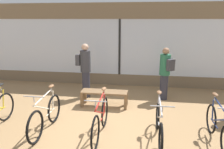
# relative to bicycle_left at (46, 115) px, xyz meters

# --- Properties ---
(ground_plane) EXTENTS (24.00, 24.00, 0.00)m
(ground_plane) POSITION_rel_bicycle_left_xyz_m (1.30, 0.32, -0.40)
(ground_plane) COLOR #99754C
(shop_back_wall) EXTENTS (12.00, 0.08, 3.20)m
(shop_back_wall) POSITION_rel_bicycle_left_xyz_m (1.30, 3.98, 1.24)
(shop_back_wall) COLOR #7A664C
(shop_back_wall) RESTS_ON ground_plane
(bicycle_left) EXTENTS (0.46, 1.74, 1.05)m
(bicycle_left) POSITION_rel_bicycle_left_xyz_m (0.00, 0.00, 0.00)
(bicycle_left) COLOR black
(bicycle_left) RESTS_ON ground_plane
(bicycle_center) EXTENTS (0.46, 1.80, 1.05)m
(bicycle_center) POSITION_rel_bicycle_left_xyz_m (1.33, -0.05, 0.01)
(bicycle_center) COLOR black
(bicycle_center) RESTS_ON ground_plane
(bicycle_right) EXTENTS (0.46, 1.73, 1.01)m
(bicycle_right) POSITION_rel_bicycle_left_xyz_m (2.63, -0.02, -0.02)
(bicycle_right) COLOR black
(bicycle_right) RESTS_ON ground_plane
(bicycle_far_right) EXTENTS (0.46, 1.73, 1.02)m
(bicycle_far_right) POSITION_rel_bicycle_left_xyz_m (3.86, 0.00, -0.01)
(bicycle_far_right) COLOR black
(bicycle_far_right) RESTS_ON ground_plane
(display_bench) EXTENTS (1.40, 0.44, 0.48)m
(display_bench) POSITION_rel_bicycle_left_xyz_m (1.10, 1.70, -0.00)
(display_bench) COLOR brown
(display_bench) RESTS_ON ground_plane
(customer_near_rack) EXTENTS (0.53, 0.55, 1.72)m
(customer_near_rack) POSITION_rel_bicycle_left_xyz_m (2.94, 2.57, 0.53)
(customer_near_rack) COLOR #2D2D38
(customer_near_rack) RESTS_ON ground_plane
(customer_by_window) EXTENTS (0.51, 0.38, 1.83)m
(customer_by_window) POSITION_rel_bicycle_left_xyz_m (0.32, 2.43, 0.59)
(customer_by_window) COLOR #2D2D38
(customer_by_window) RESTS_ON ground_plane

